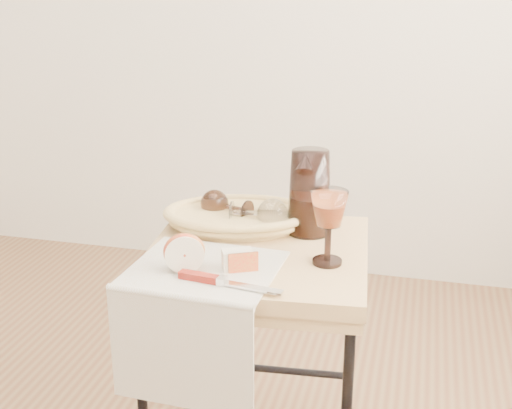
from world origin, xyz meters
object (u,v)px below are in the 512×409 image
(goblet_lying_b, at_px, (255,213))
(wine_goblet, at_px, (328,227))
(goblet_lying_a, at_px, (228,207))
(table_knife, at_px, (226,281))
(pitcher, at_px, (310,192))
(apple_half, at_px, (184,251))
(side_table, at_px, (258,368))
(bread_basket, at_px, (238,219))
(tea_towel, at_px, (204,269))

(goblet_lying_b, bearing_deg, wine_goblet, -41.19)
(goblet_lying_a, height_order, table_knife, goblet_lying_a)
(pitcher, height_order, table_knife, pitcher)
(table_knife, bearing_deg, apple_half, 161.39)
(goblet_lying_a, xyz_separation_m, apple_half, (-0.01, -0.31, -0.00))
(goblet_lying_b, height_order, wine_goblet, wine_goblet)
(goblet_lying_b, relative_size, table_knife, 0.56)
(side_table, distance_m, goblet_lying_b, 0.40)
(bread_basket, bearing_deg, pitcher, -9.66)
(pitcher, bearing_deg, goblet_lying_a, 174.18)
(side_table, bearing_deg, pitcher, 54.15)
(side_table, distance_m, apple_half, 0.44)
(apple_half, xyz_separation_m, table_knife, (0.11, -0.05, -0.03))
(tea_towel, bearing_deg, bread_basket, 92.09)
(bread_basket, relative_size, goblet_lying_a, 2.80)
(goblet_lying_b, relative_size, pitcher, 0.50)
(goblet_lying_a, distance_m, goblet_lying_b, 0.09)
(goblet_lying_a, relative_size, table_knife, 0.53)
(tea_towel, xyz_separation_m, wine_goblet, (0.26, 0.11, 0.09))
(pitcher, bearing_deg, bread_basket, 178.83)
(table_knife, bearing_deg, pitcher, 79.62)
(goblet_lying_b, relative_size, wine_goblet, 0.73)
(goblet_lying_a, bearing_deg, goblet_lying_b, 175.50)
(table_knife, bearing_deg, bread_basket, 108.72)
(goblet_lying_b, bearing_deg, bread_basket, 152.24)
(tea_towel, xyz_separation_m, bread_basket, (0.00, 0.27, 0.02))
(goblet_lying_a, xyz_separation_m, wine_goblet, (0.29, -0.18, 0.04))
(pitcher, relative_size, apple_half, 2.75)
(pitcher, height_order, wine_goblet, pitcher)
(bread_basket, bearing_deg, wine_goblet, -46.67)
(goblet_lying_a, distance_m, pitcher, 0.22)
(tea_towel, distance_m, wine_goblet, 0.30)
(wine_goblet, bearing_deg, side_table, 165.94)
(side_table, distance_m, table_knife, 0.41)
(bread_basket, bearing_deg, goblet_lying_b, -35.60)
(goblet_lying_a, distance_m, wine_goblet, 0.35)
(pitcher, bearing_deg, wine_goblet, -72.69)
(side_table, bearing_deg, wine_goblet, -14.06)
(wine_goblet, bearing_deg, tea_towel, -158.03)
(apple_half, bearing_deg, bread_basket, 58.93)
(goblet_lying_b, bearing_deg, goblet_lying_a, 150.41)
(tea_towel, relative_size, bread_basket, 0.95)
(goblet_lying_b, bearing_deg, side_table, -77.76)
(bread_basket, relative_size, apple_half, 3.68)
(wine_goblet, distance_m, apple_half, 0.33)
(apple_half, bearing_deg, side_table, 29.92)
(side_table, height_order, goblet_lying_b, goblet_lying_b)
(goblet_lying_a, height_order, apple_half, apple_half)
(tea_towel, relative_size, goblet_lying_a, 2.65)
(apple_half, bearing_deg, goblet_lying_a, 64.98)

